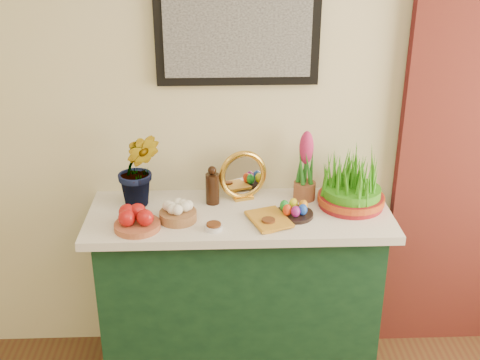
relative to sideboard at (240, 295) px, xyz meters
name	(u,v)px	position (x,y,z in m)	size (l,w,h in m)	color
room	(329,315)	(0.04, -1.89, 1.28)	(4.50, 4.54, 2.72)	#50361B
sideboard	(240,295)	(0.00, 0.00, 0.00)	(1.30, 0.45, 0.85)	#153C20
tablecloth	(240,215)	(0.00, 0.00, 0.45)	(1.40, 0.55, 0.04)	white
hyacinth_green	(138,157)	(-0.46, 0.09, 0.71)	(0.24, 0.20, 0.48)	#226C1E
apple_bowl	(137,220)	(-0.45, -0.15, 0.51)	(0.21, 0.21, 0.10)	#A45333
garlic_basket	(178,213)	(-0.28, -0.08, 0.50)	(0.21, 0.21, 0.09)	#9B693E
vinegar_cruet	(212,187)	(-0.12, 0.09, 0.55)	(0.06, 0.06, 0.19)	black
mirror	(243,176)	(0.02, 0.14, 0.58)	(0.24, 0.12, 0.24)	gold
book	(253,222)	(0.05, -0.14, 0.48)	(0.14, 0.21, 0.03)	#C38521
spice_dish_left	(214,227)	(-0.12, -0.17, 0.48)	(0.08, 0.08, 0.03)	silver
spice_dish_right	(268,222)	(0.12, -0.14, 0.48)	(0.07, 0.07, 0.03)	silver
egg_plate	(294,211)	(0.25, -0.06, 0.49)	(0.23, 0.23, 0.07)	black
hyacinth_pink	(305,169)	(0.32, 0.12, 0.62)	(0.11, 0.11, 0.34)	brown
wheatgrass_sabzeh	(352,184)	(0.53, 0.04, 0.58)	(0.31, 0.31, 0.26)	maroon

